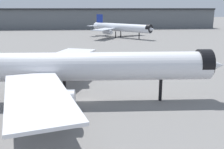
{
  "coord_description": "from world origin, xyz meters",
  "views": [
    {
      "loc": [
        2.65,
        -48.34,
        17.55
      ],
      "look_at": [
        4.93,
        -0.32,
        5.29
      ],
      "focal_mm": 42.35,
      "sensor_mm": 36.0,
      "label": 1
    }
  ],
  "objects": [
    {
      "name": "ground",
      "position": [
        0.0,
        0.0,
        0.0
      ],
      "size": [
        900.0,
        900.0,
        0.0
      ],
      "primitive_type": "plane",
      "color": "slate"
    },
    {
      "name": "airliner_near_gate",
      "position": [
        -2.29,
        -0.31,
        6.76
      ],
      "size": [
        56.89,
        52.15,
        15.34
      ],
      "rotation": [
        0.0,
        0.0,
        -0.0
      ],
      "color": "white",
      "rests_on": "ground"
    },
    {
      "name": "airliner_far_taxiway",
      "position": [
        15.27,
        109.74,
        5.87
      ],
      "size": [
        38.79,
        38.06,
        13.31
      ],
      "rotation": [
        0.0,
        0.0,
        5.51
      ],
      "color": "silver",
      "rests_on": "ground"
    },
    {
      "name": "terminal_building",
      "position": [
        -23.47,
        180.96,
        8.53
      ],
      "size": [
        244.01,
        36.38,
        25.95
      ],
      "rotation": [
        0.0,
        0.0,
        0.05
      ],
      "color": "slate",
      "rests_on": "ground"
    },
    {
      "name": "traffic_cone_wingtip",
      "position": [
        -6.84,
        33.03,
        0.38
      ],
      "size": [
        0.61,
        0.61,
        0.76
      ],
      "primitive_type": "cone",
      "color": "#F2600C",
      "rests_on": "ground"
    }
  ]
}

